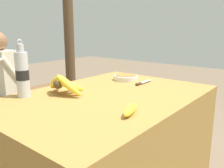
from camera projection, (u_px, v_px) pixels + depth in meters
name	position (u px, v px, depth m)	size (l,w,h in m)	color
market_counter	(107.00, 148.00, 1.54)	(1.34, 0.92, 0.72)	olive
banana_bunch_ripe	(63.00, 83.00, 1.45)	(0.19, 0.31, 0.14)	#4C381E
serving_bowl	(126.00, 77.00, 1.87)	(0.19, 0.19, 0.04)	silver
water_bottle	(22.00, 74.00, 1.38)	(0.08, 0.08, 0.34)	silver
loose_banana_front	(130.00, 109.00, 1.12)	(0.18, 0.10, 0.04)	yellow
knife	(142.00, 83.00, 1.73)	(0.21, 0.03, 0.02)	#BCBCC1
support_post_far	(68.00, 20.00, 3.29)	(0.14, 0.14, 2.46)	#4C3823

